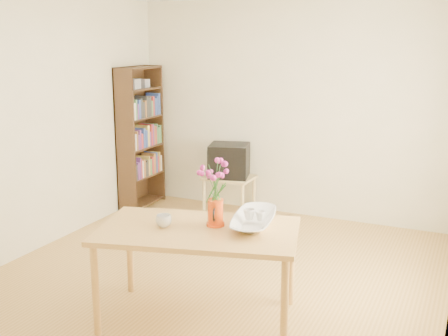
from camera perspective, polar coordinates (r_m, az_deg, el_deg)
The scene contains 11 objects.
room at distance 4.78m, azimuth -1.17°, elevation 2.73°, with size 4.50×4.50×4.50m.
table at distance 4.32m, azimuth -2.64°, elevation -7.09°, with size 1.67×1.21×0.75m.
tv_stand at distance 7.02m, azimuth 0.53°, elevation -1.44°, with size 0.60×0.45×0.46m.
bookshelf at distance 7.28m, azimuth -8.46°, elevation 2.60°, with size 0.28×0.70×1.80m.
pitcher at distance 4.33m, azimuth -0.87°, elevation -4.66°, with size 0.14×0.21×0.21m.
flowers at distance 4.25m, azimuth -0.89°, elevation -1.14°, with size 0.24×0.24×0.34m, color #DE34A3, non-canonical shape.
mug at distance 4.34m, azimuth -6.14°, elevation -5.36°, with size 0.12×0.12×0.10m, color white.
bowl at distance 4.31m, azimuth 3.08°, elevation -3.01°, with size 0.46×0.46×0.44m, color white.
teacup_a at distance 4.34m, azimuth 2.58°, elevation -3.46°, with size 0.08×0.08×0.07m, color white.
teacup_b at distance 4.33m, azimuth 3.72°, elevation -3.58°, with size 0.07×0.07×0.06m, color white.
television at distance 6.97m, azimuth 0.58°, elevation 0.83°, with size 0.57×0.54×0.41m.
Camera 1 is at (2.09, -4.22, 2.19)m, focal length 45.00 mm.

